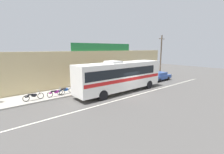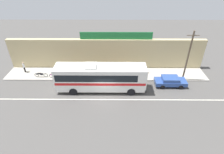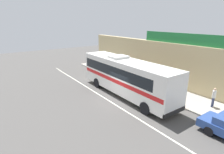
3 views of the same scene
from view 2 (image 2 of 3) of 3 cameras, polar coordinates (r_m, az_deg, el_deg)
The scene contains 14 objects.
ground_plane at distance 23.84m, azimuth -2.24°, elevation -5.78°, with size 70.00×70.00×0.00m, color #4F4C49.
sidewalk_slab at distance 28.04m, azimuth -1.82°, elevation 0.99°, with size 30.00×3.60×0.14m, color #A8A399.
storefront_facade at distance 28.80m, azimuth -1.75°, elevation 7.20°, with size 30.00×0.70×4.80m, color tan.
storefront_billboard at distance 27.63m, azimuth 1.33°, elevation 12.71°, with size 10.71×0.12×1.10m, color #1E7538.
road_center_stripe at distance 23.22m, azimuth -2.32°, elevation -7.01°, with size 30.00×0.14×0.01m, color silver.
intercity_bus at distance 23.73m, azimuth -3.77°, elevation 0.12°, with size 11.63×2.64×3.78m.
parked_car at distance 26.44m, azimuth 17.69°, elevation -1.22°, with size 4.25×1.86×1.37m.
utility_pole at distance 26.85m, azimuth 22.61°, elevation 6.08°, with size 1.60×0.22×7.23m.
motorcycle_blue at distance 27.93m, azimuth -14.77°, elevation 0.85°, with size 1.94×0.56×0.94m.
motorcycle_green at distance 28.90m, azimuth -21.24°, elevation 0.74°, with size 1.95×0.56×0.94m.
motorcycle_red at distance 28.06m, azimuth -17.20°, elevation 0.58°, with size 1.90×0.56×0.94m.
pedestrian_by_curb at distance 28.17m, azimuth 10.30°, elevation 3.08°, with size 0.30×0.48×1.69m.
pedestrian_far_right at distance 27.82m, azimuth -6.63°, elevation 2.87°, with size 0.30×0.48×1.60m.
pedestrian_far_left at distance 30.94m, azimuth -25.76°, elevation 3.05°, with size 0.30×0.48×1.73m.
Camera 2 is at (1.07, -18.58, 14.89)m, focal length 29.40 mm.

